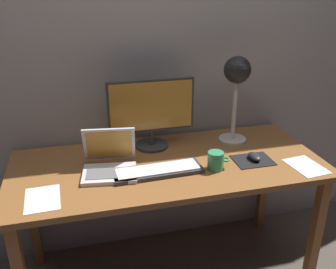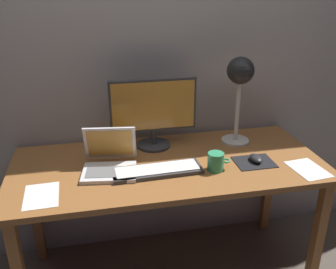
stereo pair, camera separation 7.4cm
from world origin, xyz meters
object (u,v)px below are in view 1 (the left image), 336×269
Objects in this scene: desk_lamp at (237,79)px; keyboard_main at (158,171)px; coffee_mug at (216,161)px; mouse at (254,157)px; monitor at (151,110)px; laptop at (110,159)px.

keyboard_main is at bearing -152.26° from desk_lamp.
desk_lamp reaches higher than coffee_mug.
mouse is (0.01, -0.26, -0.35)m from desk_lamp.
mouse is at bearing -31.50° from monitor.
laptop is 0.59× the size of desk_lamp.
keyboard_main is 3.86× the size of coffee_mug.
desk_lamp reaches higher than laptop.
desk_lamp is at bearing -4.61° from monitor.
laptop reaches higher than coffee_mug.
laptop is at bearing 158.02° from keyboard_main.
keyboard_main is at bearing -21.98° from laptop.
mouse is at bearing 10.07° from coffee_mug.
monitor is 4.92× the size of mouse.
monitor is 1.06× the size of keyboard_main.
monitor is 1.62× the size of laptop.
coffee_mug is at bearing -126.22° from desk_lamp.
desk_lamp reaches higher than keyboard_main.
monitor reaches higher than laptop.
laptop is at bearing -140.07° from monitor.
laptop reaches higher than mouse.
keyboard_main is at bearing -179.05° from mouse.
keyboard_main is 0.29m from coffee_mug.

